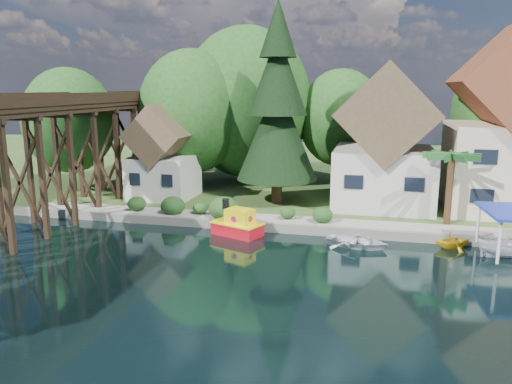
{
  "coord_description": "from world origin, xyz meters",
  "views": [
    {
      "loc": [
        6.3,
        -24.07,
        9.71
      ],
      "look_at": [
        -0.92,
        6.0,
        3.17
      ],
      "focal_mm": 35.0,
      "sensor_mm": 36.0,
      "label": 1
    }
  ],
  "objects_px": {
    "palm_tree": "(452,158)",
    "boat_white_a": "(357,240)",
    "tugboat": "(238,225)",
    "boat_yellow": "(452,239)",
    "conifer": "(277,108)",
    "house_left": "(384,146)",
    "house_center": "(510,132)",
    "boat_canopy": "(510,238)",
    "trestle_bridge": "(37,152)",
    "shed": "(163,158)"
  },
  "relations": [
    {
      "from": "trestle_bridge",
      "to": "house_left",
      "type": "bearing_deg",
      "value": 25.21
    },
    {
      "from": "trestle_bridge",
      "to": "palm_tree",
      "type": "relative_size",
      "value": 8.52
    },
    {
      "from": "conifer",
      "to": "boat_white_a",
      "type": "xyz_separation_m",
      "value": [
        6.76,
        -8.55,
        -7.69
      ]
    },
    {
      "from": "boat_yellow",
      "to": "house_center",
      "type": "bearing_deg",
      "value": -49.06
    },
    {
      "from": "shed",
      "to": "conifer",
      "type": "xyz_separation_m",
      "value": [
        9.71,
        0.2,
        4.27
      ]
    },
    {
      "from": "house_left",
      "to": "shed",
      "type": "xyz_separation_m",
      "value": [
        -18.0,
        -1.5,
        -1.31
      ]
    },
    {
      "from": "trestle_bridge",
      "to": "boat_canopy",
      "type": "bearing_deg",
      "value": 1.67
    },
    {
      "from": "house_left",
      "to": "house_center",
      "type": "bearing_deg",
      "value": 3.18
    },
    {
      "from": "house_center",
      "to": "boat_yellow",
      "type": "height_order",
      "value": "house_center"
    },
    {
      "from": "conifer",
      "to": "boat_yellow",
      "type": "height_order",
      "value": "conifer"
    },
    {
      "from": "tugboat",
      "to": "trestle_bridge",
      "type": "bearing_deg",
      "value": -173.43
    },
    {
      "from": "conifer",
      "to": "boat_canopy",
      "type": "height_order",
      "value": "conifer"
    },
    {
      "from": "conifer",
      "to": "palm_tree",
      "type": "bearing_deg",
      "value": -16.23
    },
    {
      "from": "shed",
      "to": "palm_tree",
      "type": "distance_m",
      "value": 22.61
    },
    {
      "from": "house_left",
      "to": "boat_yellow",
      "type": "xyz_separation_m",
      "value": [
        4.17,
        -8.84,
        -4.55
      ]
    },
    {
      "from": "shed",
      "to": "boat_canopy",
      "type": "distance_m",
      "value": 26.61
    },
    {
      "from": "house_center",
      "to": "boat_canopy",
      "type": "bearing_deg",
      "value": -100.32
    },
    {
      "from": "house_left",
      "to": "palm_tree",
      "type": "xyz_separation_m",
      "value": [
        4.31,
        -4.97,
        -0.11
      ]
    },
    {
      "from": "house_center",
      "to": "boat_canopy",
      "type": "xyz_separation_m",
      "value": [
        -1.9,
        -10.45,
        -5.2
      ]
    },
    {
      "from": "house_center",
      "to": "shed",
      "type": "distance_m",
      "value": 27.2
    },
    {
      "from": "trestle_bridge",
      "to": "conifer",
      "type": "distance_m",
      "value": 17.74
    },
    {
      "from": "house_center",
      "to": "shed",
      "type": "xyz_separation_m",
      "value": [
        -27.0,
        -2.0,
        -2.59
      ]
    },
    {
      "from": "trestle_bridge",
      "to": "boat_white_a",
      "type": "bearing_deg",
      "value": 2.6
    },
    {
      "from": "shed",
      "to": "palm_tree",
      "type": "relative_size",
      "value": 1.51
    },
    {
      "from": "shed",
      "to": "boat_canopy",
      "type": "relative_size",
      "value": 1.68
    },
    {
      "from": "trestle_bridge",
      "to": "boat_white_a",
      "type": "distance_m",
      "value": 22.06
    },
    {
      "from": "trestle_bridge",
      "to": "conifer",
      "type": "height_order",
      "value": "conifer"
    },
    {
      "from": "boat_white_a",
      "to": "boat_yellow",
      "type": "height_order",
      "value": "boat_yellow"
    },
    {
      "from": "boat_yellow",
      "to": "palm_tree",
      "type": "bearing_deg",
      "value": -23.78
    },
    {
      "from": "palm_tree",
      "to": "boat_white_a",
      "type": "height_order",
      "value": "palm_tree"
    },
    {
      "from": "palm_tree",
      "to": "boat_white_a",
      "type": "bearing_deg",
      "value": -140.05
    },
    {
      "from": "house_center",
      "to": "boat_yellow",
      "type": "relative_size",
      "value": 6.21
    },
    {
      "from": "house_left",
      "to": "trestle_bridge",
      "type": "bearing_deg",
      "value": -154.79
    },
    {
      "from": "boat_white_a",
      "to": "boat_canopy",
      "type": "distance_m",
      "value": 8.66
    },
    {
      "from": "house_left",
      "to": "boat_yellow",
      "type": "distance_m",
      "value": 10.78
    },
    {
      "from": "palm_tree",
      "to": "boat_white_a",
      "type": "xyz_separation_m",
      "value": [
        -5.83,
        -4.88,
        -4.63
      ]
    },
    {
      "from": "tugboat",
      "to": "boat_yellow",
      "type": "relative_size",
      "value": 1.67
    },
    {
      "from": "palm_tree",
      "to": "tugboat",
      "type": "bearing_deg",
      "value": -162.57
    },
    {
      "from": "house_center",
      "to": "conifer",
      "type": "bearing_deg",
      "value": -174.05
    },
    {
      "from": "trestle_bridge",
      "to": "palm_tree",
      "type": "height_order",
      "value": "trestle_bridge"
    },
    {
      "from": "boat_white_a",
      "to": "trestle_bridge",
      "type": "bearing_deg",
      "value": 106.1
    },
    {
      "from": "house_center",
      "to": "shed",
      "type": "bearing_deg",
      "value": -175.76
    },
    {
      "from": "house_left",
      "to": "boat_white_a",
      "type": "distance_m",
      "value": 11.04
    },
    {
      "from": "house_left",
      "to": "conifer",
      "type": "height_order",
      "value": "conifer"
    },
    {
      "from": "tugboat",
      "to": "boat_white_a",
      "type": "xyz_separation_m",
      "value": [
        7.82,
        -0.6,
        -0.32
      ]
    },
    {
      "from": "trestle_bridge",
      "to": "tugboat",
      "type": "xyz_separation_m",
      "value": [
        13.65,
        1.57,
        -4.63
      ]
    },
    {
      "from": "house_center",
      "to": "boat_white_a",
      "type": "xyz_separation_m",
      "value": [
        -10.52,
        -10.35,
        -6.02
      ]
    },
    {
      "from": "boat_white_a",
      "to": "boat_yellow",
      "type": "xyz_separation_m",
      "value": [
        5.69,
        1.02,
        0.19
      ]
    },
    {
      "from": "boat_white_a",
      "to": "boat_canopy",
      "type": "xyz_separation_m",
      "value": [
        8.62,
        -0.1,
        0.82
      ]
    },
    {
      "from": "shed",
      "to": "boat_yellow",
      "type": "relative_size",
      "value": 3.51
    }
  ]
}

